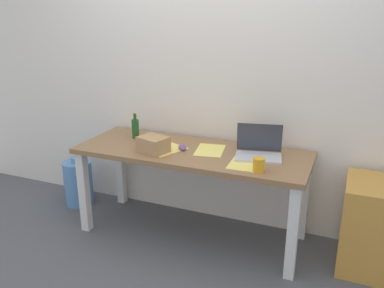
{
  "coord_description": "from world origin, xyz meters",
  "views": [
    {
      "loc": [
        1.12,
        -2.72,
        1.77
      ],
      "look_at": [
        0.0,
        0.0,
        0.78
      ],
      "focal_mm": 37.56,
      "sensor_mm": 36.0,
      "label": 1
    }
  ],
  "objects_px": {
    "cardboard_box": "(153,145)",
    "filing_cabinet": "(371,226)",
    "beer_bottle": "(135,128)",
    "laptop_right": "(259,150)",
    "coffee_mug": "(259,165)",
    "desk": "(192,162)",
    "water_cooler_jug": "(78,182)",
    "computer_mouse": "(182,147)"
  },
  "relations": [
    {
      "from": "desk",
      "to": "water_cooler_jug",
      "type": "xyz_separation_m",
      "value": [
        -1.21,
        0.1,
        -0.42
      ]
    },
    {
      "from": "beer_bottle",
      "to": "computer_mouse",
      "type": "distance_m",
      "value": 0.51
    },
    {
      "from": "laptop_right",
      "to": "water_cooler_jug",
      "type": "xyz_separation_m",
      "value": [
        -1.72,
        0.05,
        -0.57
      ]
    },
    {
      "from": "cardboard_box",
      "to": "computer_mouse",
      "type": "bearing_deg",
      "value": 38.35
    },
    {
      "from": "laptop_right",
      "to": "beer_bottle",
      "type": "height_order",
      "value": "laptop_right"
    },
    {
      "from": "beer_bottle",
      "to": "computer_mouse",
      "type": "height_order",
      "value": "beer_bottle"
    },
    {
      "from": "cardboard_box",
      "to": "water_cooler_jug",
      "type": "relative_size",
      "value": 0.45
    },
    {
      "from": "desk",
      "to": "computer_mouse",
      "type": "relative_size",
      "value": 18.12
    },
    {
      "from": "coffee_mug",
      "to": "computer_mouse",
      "type": "bearing_deg",
      "value": 161.98
    },
    {
      "from": "computer_mouse",
      "to": "coffee_mug",
      "type": "distance_m",
      "value": 0.69
    },
    {
      "from": "cardboard_box",
      "to": "filing_cabinet",
      "type": "bearing_deg",
      "value": 8.0
    },
    {
      "from": "desk",
      "to": "computer_mouse",
      "type": "bearing_deg",
      "value": -168.39
    },
    {
      "from": "laptop_right",
      "to": "coffee_mug",
      "type": "height_order",
      "value": "laptop_right"
    },
    {
      "from": "computer_mouse",
      "to": "cardboard_box",
      "type": "height_order",
      "value": "cardboard_box"
    },
    {
      "from": "beer_bottle",
      "to": "computer_mouse",
      "type": "xyz_separation_m",
      "value": [
        0.49,
        -0.12,
        -0.07
      ]
    },
    {
      "from": "coffee_mug",
      "to": "filing_cabinet",
      "type": "xyz_separation_m",
      "value": [
        0.76,
        0.3,
        -0.46
      ]
    },
    {
      "from": "coffee_mug",
      "to": "filing_cabinet",
      "type": "relative_size",
      "value": 0.15
    },
    {
      "from": "desk",
      "to": "water_cooler_jug",
      "type": "bearing_deg",
      "value": 175.31
    },
    {
      "from": "laptop_right",
      "to": "coffee_mug",
      "type": "xyz_separation_m",
      "value": [
        0.07,
        -0.28,
        -0.01
      ]
    },
    {
      "from": "water_cooler_jug",
      "to": "laptop_right",
      "type": "bearing_deg",
      "value": -1.51
    },
    {
      "from": "desk",
      "to": "cardboard_box",
      "type": "xyz_separation_m",
      "value": [
        -0.25,
        -0.16,
        0.16
      ]
    },
    {
      "from": "cardboard_box",
      "to": "filing_cabinet",
      "type": "relative_size",
      "value": 0.32
    },
    {
      "from": "filing_cabinet",
      "to": "cardboard_box",
      "type": "bearing_deg",
      "value": -172.0
    },
    {
      "from": "beer_bottle",
      "to": "coffee_mug",
      "type": "distance_m",
      "value": 1.19
    },
    {
      "from": "computer_mouse",
      "to": "beer_bottle",
      "type": "bearing_deg",
      "value": 134.26
    },
    {
      "from": "water_cooler_jug",
      "to": "filing_cabinet",
      "type": "bearing_deg",
      "value": -0.73
    },
    {
      "from": "desk",
      "to": "water_cooler_jug",
      "type": "distance_m",
      "value": 1.28
    },
    {
      "from": "cardboard_box",
      "to": "water_cooler_jug",
      "type": "xyz_separation_m",
      "value": [
        -0.95,
        0.26,
        -0.58
      ]
    },
    {
      "from": "computer_mouse",
      "to": "cardboard_box",
      "type": "distance_m",
      "value": 0.23
    },
    {
      "from": "laptop_right",
      "to": "water_cooler_jug",
      "type": "height_order",
      "value": "laptop_right"
    },
    {
      "from": "computer_mouse",
      "to": "water_cooler_jug",
      "type": "bearing_deg",
      "value": 142.67
    },
    {
      "from": "coffee_mug",
      "to": "laptop_right",
      "type": "bearing_deg",
      "value": 103.73
    },
    {
      "from": "filing_cabinet",
      "to": "desk",
      "type": "bearing_deg",
      "value": -177.15
    },
    {
      "from": "computer_mouse",
      "to": "coffee_mug",
      "type": "height_order",
      "value": "coffee_mug"
    },
    {
      "from": "beer_bottle",
      "to": "coffee_mug",
      "type": "xyz_separation_m",
      "value": [
        1.14,
        -0.34,
        -0.04
      ]
    },
    {
      "from": "computer_mouse",
      "to": "desk",
      "type": "bearing_deg",
      "value": -19.94
    },
    {
      "from": "laptop_right",
      "to": "beer_bottle",
      "type": "distance_m",
      "value": 1.08
    },
    {
      "from": "desk",
      "to": "laptop_right",
      "type": "height_order",
      "value": "laptop_right"
    },
    {
      "from": "beer_bottle",
      "to": "coffee_mug",
      "type": "bearing_deg",
      "value": -16.4
    },
    {
      "from": "beer_bottle",
      "to": "laptop_right",
      "type": "bearing_deg",
      "value": -2.87
    },
    {
      "from": "water_cooler_jug",
      "to": "cardboard_box",
      "type": "bearing_deg",
      "value": -15.03
    },
    {
      "from": "computer_mouse",
      "to": "filing_cabinet",
      "type": "relative_size",
      "value": 0.15
    }
  ]
}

